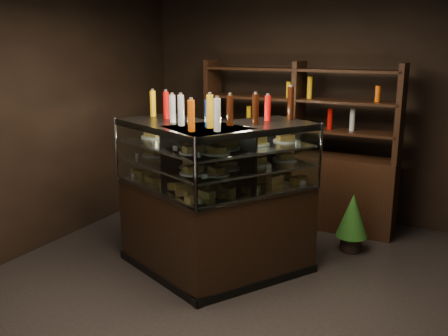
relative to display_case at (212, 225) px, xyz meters
The scene contains 7 objects.
ground 0.74m from the display_case, 27.35° to the right, with size 5.00×5.00×0.00m, color black.
room_shell 1.54m from the display_case, 27.35° to the right, with size 5.02×5.02×3.01m.
display_case is the anchor object (origin of this frame).
food_display 0.64m from the display_case, 72.36° to the right, with size 1.57×1.16×0.46m.
bottles_top 1.13m from the display_case, 107.64° to the left, with size 1.40×1.02×0.30m.
potted_conifer 1.60m from the display_case, 47.10° to the left, with size 0.34×0.34×0.73m.
back_shelving 1.81m from the display_case, 82.97° to the left, with size 2.43×0.45×2.00m.
Camera 1 is at (1.67, -3.72, 2.20)m, focal length 40.00 mm.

